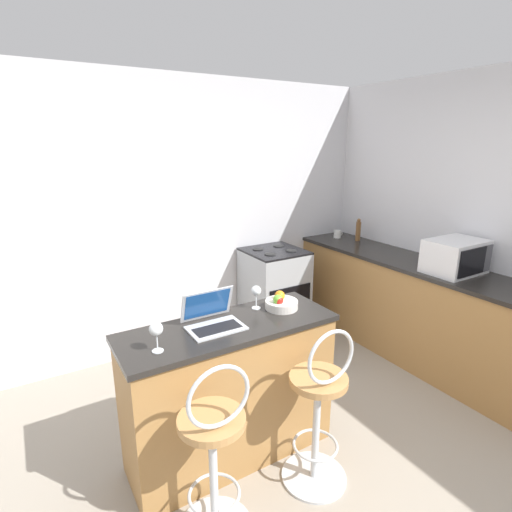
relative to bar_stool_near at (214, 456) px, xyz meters
name	(u,v)px	position (x,y,z in m)	size (l,w,h in m)	color
ground_plane	(332,508)	(0.62, -0.21, -0.50)	(20.00, 20.00, 0.00)	gray
wall_back	(176,219)	(0.62, 2.11, 0.80)	(12.00, 0.06, 2.60)	silver
breakfast_bar	(230,391)	(0.34, 0.47, -0.03)	(1.34, 0.49, 0.94)	#9E703D
counter_right	(417,310)	(2.44, 0.69, -0.03)	(0.61, 2.81, 0.94)	#9E703D
bar_stool_near	(214,456)	(0.00, 0.00, 0.00)	(0.40, 0.40, 1.05)	silver
bar_stool_far	(319,411)	(0.67, 0.00, 0.00)	(0.40, 0.40, 1.05)	silver
laptop	(212,317)	(0.25, 0.51, 0.49)	(0.33, 0.27, 0.22)	#B7BABF
microwave	(456,256)	(2.44, 0.38, 0.58)	(0.49, 0.35, 0.28)	silver
stove_range	(274,293)	(1.54, 1.77, -0.03)	(0.57, 0.59, 0.94)	#9EA3A8
pepper_mill	(358,230)	(2.57, 1.63, 0.56)	(0.05, 0.05, 0.25)	brown
wine_glass_tall	(156,330)	(-0.13, 0.38, 0.56)	(0.07, 0.07, 0.17)	silver
mug_white	(338,234)	(2.47, 1.85, 0.48)	(0.10, 0.08, 0.09)	white
wine_glass_short	(256,292)	(0.61, 0.60, 0.56)	(0.07, 0.07, 0.16)	silver
fruit_bowl	(281,303)	(0.75, 0.51, 0.48)	(0.22, 0.22, 0.11)	silver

